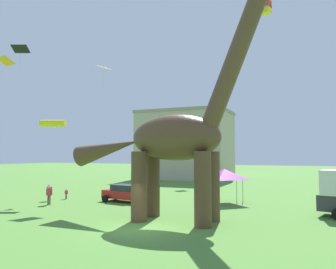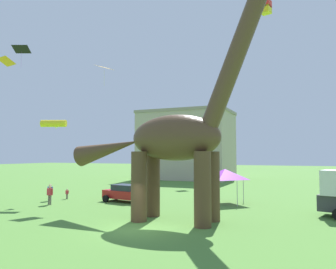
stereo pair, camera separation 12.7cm
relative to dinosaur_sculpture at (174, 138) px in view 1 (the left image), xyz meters
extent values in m
plane|color=#4C7F33|center=(-0.96, -3.00, -5.37)|extent=(240.00, 240.00, 0.00)
cylinder|color=#513823|center=(2.21, 0.99, -3.13)|extent=(1.03, 1.03, 4.46)
cylinder|color=#513823|center=(2.21, -0.99, -3.13)|extent=(1.03, 1.03, 4.46)
cylinder|color=#513823|center=(-2.07, 0.99, -3.13)|extent=(1.03, 1.03, 4.46)
cylinder|color=#513823|center=(-2.07, -0.99, -3.13)|extent=(1.03, 1.03, 4.46)
ellipsoid|color=#513823|center=(0.07, 0.00, 0.00)|extent=(6.11, 2.63, 3.01)
cylinder|color=#513823|center=(4.04, 0.00, 4.82)|extent=(4.39, 1.13, 8.70)
cone|color=#513823|center=(-5.05, 0.00, -0.69)|extent=(5.37, 1.50, 2.55)
cube|color=red|center=(-7.35, 6.16, -4.70)|extent=(4.45, 2.49, 0.72)
cube|color=#232B35|center=(-7.35, 6.16, -4.08)|extent=(2.51, 1.94, 0.52)
cylinder|color=black|center=(-5.79, 7.05, -5.06)|extent=(0.65, 0.33, 0.62)
cylinder|color=black|center=(-5.79, 5.27, -5.06)|extent=(0.65, 0.33, 0.62)
cylinder|color=black|center=(-8.90, 7.05, -5.06)|extent=(0.65, 0.33, 0.62)
cylinder|color=black|center=(-8.90, 5.27, -5.06)|extent=(0.65, 0.33, 0.62)
cylinder|color=black|center=(9.71, 6.46, -4.97)|extent=(0.84, 0.45, 0.80)
cylinder|color=#6B6056|center=(-13.60, 5.56, -5.13)|extent=(0.08, 0.08, 0.48)
cylinder|color=#6B6056|center=(-13.48, 5.56, -5.13)|extent=(0.08, 0.08, 0.48)
cube|color=#D1333D|center=(-13.54, 5.56, -4.71)|extent=(0.26, 0.16, 0.34)
sphere|color=tan|center=(-13.54, 5.56, -4.47)|extent=(0.15, 0.15, 0.15)
cylinder|color=#D1333D|center=(-13.69, 5.56, -4.70)|extent=(0.06, 0.06, 0.32)
cylinder|color=#D1333D|center=(-13.39, 5.56, -4.70)|extent=(0.06, 0.06, 0.32)
cylinder|color=#6B6056|center=(-12.52, 2.10, -4.96)|extent=(0.13, 0.13, 0.80)
cylinder|color=#6B6056|center=(-12.32, 2.10, -4.96)|extent=(0.13, 0.13, 0.80)
cube|color=#D1333D|center=(-12.42, 2.10, -4.28)|extent=(0.44, 0.27, 0.57)
sphere|color=tan|center=(-12.42, 2.10, -3.87)|extent=(0.25, 0.25, 0.25)
cylinder|color=#D1333D|center=(-12.67, 2.10, -4.25)|extent=(0.11, 0.11, 0.54)
cylinder|color=#D1333D|center=(-12.17, 2.10, -4.25)|extent=(0.11, 0.11, 0.54)
cylinder|color=#6B6056|center=(-14.23, 3.94, -4.99)|extent=(0.13, 0.13, 0.76)
cylinder|color=#6B6056|center=(-14.05, 3.94, -4.99)|extent=(0.13, 0.13, 0.76)
cube|color=blue|center=(-14.14, 3.94, -4.34)|extent=(0.41, 0.25, 0.54)
sphere|color=tan|center=(-14.14, 3.94, -3.95)|extent=(0.24, 0.24, 0.24)
cylinder|color=blue|center=(-14.37, 3.94, -4.31)|extent=(0.10, 0.10, 0.51)
cylinder|color=blue|center=(-13.90, 3.94, -4.31)|extent=(0.10, 0.10, 0.51)
cylinder|color=#B2B2B7|center=(2.46, 10.33, -4.32)|extent=(0.06, 0.06, 2.10)
cylinder|color=#B2B2B7|center=(2.46, 7.63, -4.32)|extent=(0.06, 0.06, 2.10)
cylinder|color=#B2B2B7|center=(-0.24, 10.33, -4.32)|extent=(0.06, 0.06, 2.10)
cylinder|color=#B2B2B7|center=(-0.24, 7.63, -4.32)|extent=(0.06, 0.06, 2.10)
pyramid|color=purple|center=(1.11, 8.98, -2.82)|extent=(3.15, 3.15, 0.90)
cube|color=orange|center=(-11.15, -3.67, 5.40)|extent=(1.32, 1.02, 0.42)
cube|color=black|center=(0.19, 11.17, 4.58)|extent=(0.36, 0.36, 0.28)
cube|color=black|center=(0.19, 11.17, 4.36)|extent=(0.36, 0.36, 0.28)
cube|color=black|center=(-16.82, 2.63, 8.90)|extent=(1.81, 1.57, 0.49)
cylinder|color=purple|center=(-16.82, 2.63, 7.92)|extent=(0.01, 0.01, 1.51)
cube|color=red|center=(5.69, 1.82, 8.65)|extent=(0.72, 0.72, 0.47)
cube|color=yellow|center=(5.69, 1.82, 8.28)|extent=(0.72, 0.72, 0.47)
cylinder|color=yellow|center=(-13.77, 3.81, 1.80)|extent=(2.41, 1.45, 0.65)
cone|color=white|center=(-14.23, 5.01, 1.80)|extent=(0.79, 0.85, 0.69)
cube|color=orange|center=(-10.93, 7.74, 7.77)|extent=(1.68, 1.98, 0.45)
cylinder|color=yellow|center=(-10.93, 7.74, 6.67)|extent=(0.01, 0.01, 1.68)
cube|color=yellow|center=(-6.47, 20.21, -0.81)|extent=(1.69, 1.82, 0.45)
cube|color=#B7A893|center=(-12.22, 35.28, 0.40)|extent=(15.42, 10.71, 11.52)
cube|color=gray|center=(-12.22, 35.28, 6.41)|extent=(15.73, 10.92, 0.50)
camera|label=1|loc=(8.05, -19.72, -1.11)|focal=34.98mm
camera|label=2|loc=(8.17, -19.67, -1.11)|focal=34.98mm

